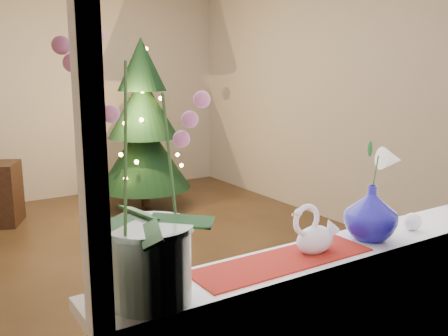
# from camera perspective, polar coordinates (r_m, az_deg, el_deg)

# --- Properties ---
(ground) EXTENTS (5.00, 5.00, 0.00)m
(ground) POSITION_cam_1_polar(r_m,az_deg,el_deg) (4.24, -10.37, -10.73)
(ground) COLOR #312214
(ground) RESTS_ON ground
(wall_back) EXTENTS (4.50, 0.10, 2.70)m
(wall_back) POSITION_cam_1_polar(r_m,az_deg,el_deg) (6.33, -19.63, 8.67)
(wall_back) COLOR beige
(wall_back) RESTS_ON ground
(wall_front) EXTENTS (4.50, 0.10, 2.70)m
(wall_front) POSITION_cam_1_polar(r_m,az_deg,el_deg) (1.87, 18.74, 3.36)
(wall_front) COLOR beige
(wall_front) RESTS_ON ground
(wall_right) EXTENTS (0.10, 5.00, 2.70)m
(wall_right) POSITION_cam_1_polar(r_m,az_deg,el_deg) (5.21, 12.81, 8.57)
(wall_right) COLOR beige
(wall_right) RESTS_ON ground
(windowsill) EXTENTS (2.20, 0.26, 0.04)m
(windowsill) POSITION_cam_1_polar(r_m,az_deg,el_deg) (2.06, 15.08, -8.62)
(windowsill) COLOR white
(windowsill) RESTS_ON window_apron
(window_frame) EXTENTS (2.22, 0.06, 1.60)m
(window_frame) POSITION_cam_1_polar(r_m,az_deg,el_deg) (1.88, 18.72, 14.11)
(window_frame) COLOR white
(window_frame) RESTS_ON windowsill
(runner) EXTENTS (0.70, 0.20, 0.01)m
(runner) POSITION_cam_1_polar(r_m,az_deg,el_deg) (1.81, 6.82, -10.46)
(runner) COLOR maroon
(runner) RESTS_ON windowsill
(orchid_pot) EXTENTS (0.34, 0.34, 0.77)m
(orchid_pot) POSITION_cam_1_polar(r_m,az_deg,el_deg) (1.41, -8.82, -0.46)
(orchid_pot) COLOR white
(orchid_pot) RESTS_ON windowsill
(swan) EXTENTS (0.22, 0.11, 0.18)m
(swan) POSITION_cam_1_polar(r_m,az_deg,el_deg) (1.87, 10.39, -6.90)
(swan) COLOR silver
(swan) RESTS_ON windowsill
(blue_vase) EXTENTS (0.32, 0.32, 0.25)m
(blue_vase) POSITION_cam_1_polar(r_m,az_deg,el_deg) (2.06, 16.48, -4.45)
(blue_vase) COLOR #0D0A6B
(blue_vase) RESTS_ON windowsill
(lily) EXTENTS (0.14, 0.08, 0.19)m
(lily) POSITION_cam_1_polar(r_m,az_deg,el_deg) (2.01, 16.83, 1.63)
(lily) COLOR white
(lily) RESTS_ON blue_vase
(paperweight) EXTENTS (0.10, 0.10, 0.07)m
(paperweight) POSITION_cam_1_polar(r_m,az_deg,el_deg) (2.25, 20.75, -5.75)
(paperweight) COLOR white
(paperweight) RESTS_ON windowsill
(xmas_tree) EXTENTS (1.30, 1.30, 1.91)m
(xmas_tree) POSITION_cam_1_polar(r_m,az_deg,el_deg) (5.72, -9.22, 4.98)
(xmas_tree) COLOR black
(xmas_tree) RESTS_ON ground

